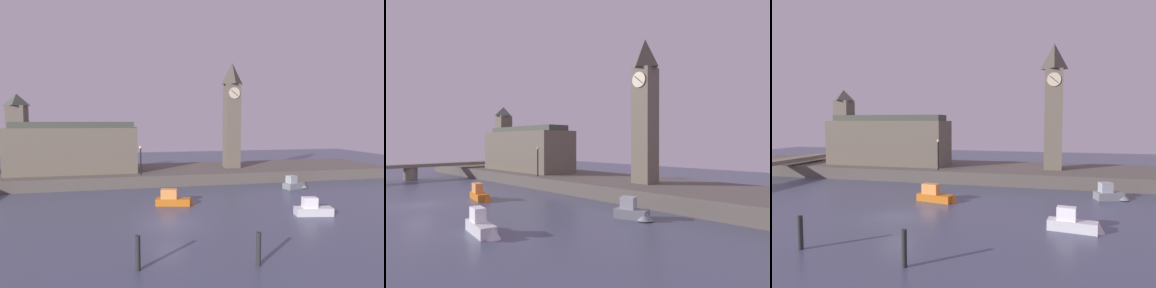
% 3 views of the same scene
% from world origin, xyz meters
% --- Properties ---
extents(ground_plane, '(120.00, 120.00, 0.00)m').
position_xyz_m(ground_plane, '(0.00, 0.00, 0.00)').
color(ground_plane, '#474C66').
extents(far_embankment, '(70.00, 12.00, 1.50)m').
position_xyz_m(far_embankment, '(0.00, 20.00, 0.75)').
color(far_embankment, '#5B544C').
rests_on(far_embankment, ground).
extents(clock_tower, '(2.34, 2.39, 15.42)m').
position_xyz_m(clock_tower, '(11.83, 19.28, 9.48)').
color(clock_tower, '#6B6051').
rests_on(clock_tower, far_embankment).
extents(parliament_hall, '(16.44, 5.83, 10.43)m').
position_xyz_m(parliament_hall, '(-10.74, 19.23, 4.90)').
color(parliament_hall, '#6B6051').
rests_on(parliament_hall, far_embankment).
extents(bridge_span, '(2.20, 28.16, 2.45)m').
position_xyz_m(bridge_span, '(-22.62, 5.92, 1.80)').
color(bridge_span, slate).
rests_on(bridge_span, ground).
extents(streetlamp, '(0.36, 0.36, 3.76)m').
position_xyz_m(streetlamp, '(-1.72, 15.05, 3.85)').
color(streetlamp, black).
rests_on(streetlamp, far_embankment).
extents(boat_cruiser_grey, '(3.39, 2.00, 1.64)m').
position_xyz_m(boat_cruiser_grey, '(17.13, 10.27, 0.55)').
color(boat_cruiser_grey, gray).
rests_on(boat_cruiser_grey, ground).
extents(boat_patrol_orange, '(4.07, 1.80, 1.69)m').
position_xyz_m(boat_patrol_orange, '(1.32, 5.59, 0.56)').
color(boat_patrol_orange, orange).
rests_on(boat_patrol_orange, ground).
extents(boat_ferry_white, '(3.85, 1.54, 1.65)m').
position_xyz_m(boat_ferry_white, '(13.12, -0.20, 0.54)').
color(boat_ferry_white, silver).
rests_on(boat_ferry_white, ground).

